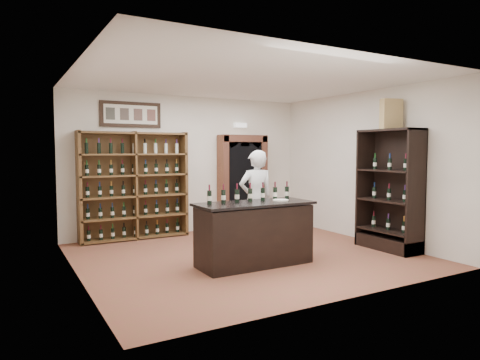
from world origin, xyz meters
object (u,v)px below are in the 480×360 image
tasting_counter (254,234)px  counter_bottle_0 (209,197)px  wine_crate (391,114)px  wine_shelf (134,185)px  side_cabinet (390,209)px  shopkeeper (256,199)px

tasting_counter → counter_bottle_0: 0.96m
tasting_counter → wine_crate: (2.68, -0.31, 1.97)m
wine_shelf → side_cabinet: bearing=-40.2°
wine_crate → shopkeeper: bearing=162.4°
tasting_counter → side_cabinet: bearing=-6.3°
side_cabinet → wine_shelf: bearing=139.8°
tasting_counter → counter_bottle_0: size_ratio=6.27×
wine_shelf → shopkeeper: (1.76, -1.91, -0.19)m
wine_shelf → counter_bottle_0: wine_shelf is taller
wine_shelf → side_cabinet: same height
counter_bottle_0 → shopkeeper: 1.66m
wine_crate → wine_shelf: bearing=155.2°
counter_bottle_0 → side_cabinet: bearing=-7.2°
side_cabinet → wine_crate: 1.72m
shopkeeper → wine_crate: 2.88m
wine_crate → counter_bottle_0: bearing=-171.6°
counter_bottle_0 → shopkeeper: size_ratio=0.16×
counter_bottle_0 → side_cabinet: 3.49m
side_cabinet → shopkeeper: side_cabinet is taller
side_cabinet → tasting_counter: bearing=173.7°
wine_shelf → wine_crate: bearing=-40.6°
wine_shelf → counter_bottle_0: 2.83m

